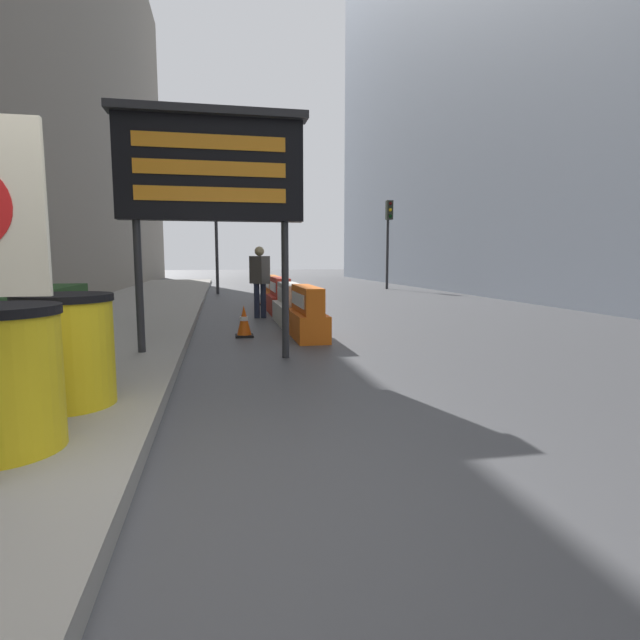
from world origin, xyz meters
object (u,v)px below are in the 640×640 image
at_px(barrel_drum_middle, 66,350).
at_px(jersey_barrier_orange_far, 307,315).
at_px(jersey_barrier_orange_near, 272,293).
at_px(traffic_cone_near, 244,322).
at_px(jersey_barrier_white, 291,306).
at_px(pedestrian_worker, 260,276).
at_px(traffic_light_near_curb, 216,221).
at_px(traffic_cone_mid, 284,291).
at_px(jersey_barrier_red_striped, 280,298).
at_px(traffic_light_far_side, 389,225).
at_px(message_board, 211,170).
at_px(traffic_cone_far, 264,296).

distance_m(barrel_drum_middle, jersey_barrier_orange_far, 4.97).
height_order(jersey_barrier_orange_near, traffic_cone_near, jersey_barrier_orange_near).
xyz_separation_m(barrel_drum_middle, jersey_barrier_white, (2.77, 6.12, -0.25)).
relative_size(traffic_cone_near, pedestrian_worker, 0.34).
xyz_separation_m(jersey_barrier_orange_far, pedestrian_worker, (-0.58, 3.13, 0.59)).
bearing_deg(traffic_light_near_curb, traffic_cone_near, -87.37).
bearing_deg(jersey_barrier_orange_near, jersey_barrier_orange_far, -90.00).
bearing_deg(jersey_barrier_white, traffic_light_near_curb, 99.64).
relative_size(jersey_barrier_orange_far, traffic_cone_mid, 2.77).
xyz_separation_m(jersey_barrier_red_striped, jersey_barrier_orange_near, (0.00, 1.91, -0.01)).
distance_m(jersey_barrier_red_striped, traffic_cone_mid, 4.43).
bearing_deg(jersey_barrier_orange_near, pedestrian_worker, -101.54).
relative_size(traffic_cone_near, traffic_light_near_curb, 0.15).
bearing_deg(jersey_barrier_orange_far, traffic_light_far_side, 65.43).
relative_size(jersey_barrier_orange_far, traffic_light_far_side, 0.42).
distance_m(jersey_barrier_white, traffic_cone_mid, 6.48).
distance_m(jersey_barrier_orange_near, traffic_cone_near, 5.76).
height_order(jersey_barrier_white, pedestrian_worker, pedestrian_worker).
relative_size(message_board, traffic_cone_far, 5.75).
relative_size(message_board, traffic_cone_mid, 5.52).
xyz_separation_m(message_board, pedestrian_worker, (0.99, 4.85, -1.56)).
xyz_separation_m(traffic_cone_far, pedestrian_worker, (-0.39, -3.31, 0.71)).
bearing_deg(jersey_barrier_red_striped, jersey_barrier_orange_near, 90.00).
bearing_deg(traffic_cone_near, jersey_barrier_orange_far, -15.98).
bearing_deg(jersey_barrier_white, jersey_barrier_red_striped, 90.00).
xyz_separation_m(jersey_barrier_orange_near, pedestrian_worker, (-0.58, -2.83, 0.59)).
height_order(message_board, jersey_barrier_orange_far, message_board).
bearing_deg(jersey_barrier_orange_near, jersey_barrier_red_striped, -90.00).
bearing_deg(message_board, traffic_light_far_side, 62.99).
height_order(jersey_barrier_white, traffic_light_near_curb, traffic_light_near_curb).
distance_m(traffic_cone_near, traffic_light_far_side, 14.90).
relative_size(barrel_drum_middle, message_board, 0.29).
bearing_deg(barrel_drum_middle, traffic_light_far_side, 63.04).
height_order(traffic_cone_mid, traffic_light_near_curb, traffic_light_near_curb).
xyz_separation_m(jersey_barrier_red_striped, traffic_light_near_curb, (-1.60, 7.34, 2.44)).
bearing_deg(jersey_barrier_white, message_board, -112.88).
xyz_separation_m(jersey_barrier_orange_near, traffic_cone_mid, (0.67, 2.47, -0.10)).
xyz_separation_m(traffic_cone_mid, traffic_cone_far, (-0.86, -2.00, -0.01)).
bearing_deg(traffic_cone_near, traffic_cone_mid, 77.80).
height_order(jersey_barrier_orange_near, traffic_light_far_side, traffic_light_far_side).
bearing_deg(message_board, pedestrian_worker, 78.48).
height_order(traffic_light_far_side, pedestrian_worker, traffic_light_far_side).
height_order(traffic_cone_near, pedestrian_worker, pedestrian_worker).
relative_size(traffic_cone_near, traffic_cone_far, 0.99).
height_order(jersey_barrier_red_striped, jersey_barrier_orange_near, jersey_barrier_red_striped).
distance_m(traffic_light_near_curb, traffic_light_far_side, 7.81).
xyz_separation_m(jersey_barrier_orange_far, jersey_barrier_red_striped, (-0.00, 4.06, -0.00)).
xyz_separation_m(jersey_barrier_white, jersey_barrier_orange_near, (0.00, 3.97, 0.02)).
distance_m(jersey_barrier_red_striped, pedestrian_worker, 1.24).
xyz_separation_m(jersey_barrier_red_striped, pedestrian_worker, (-0.58, -0.92, 0.59)).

